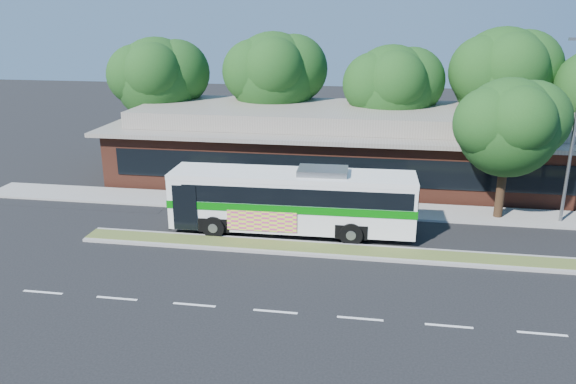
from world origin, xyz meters
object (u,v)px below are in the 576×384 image
Objects in this scene: lamp_post at (574,127)px; sidewalk_tree at (515,125)px; transit_bus at (293,197)px; sedan at (222,175)px.

lamp_post is 2.62m from sidewalk_tree.
transit_bus is 8.79m from sedan.
lamp_post is at bearing -6.96° from sidewalk_tree.
sedan is at bearing 127.44° from transit_bus.
sidewalk_tree is (10.50, 3.69, 3.06)m from transit_bus.
sedan is (-18.56, 3.43, -4.19)m from lamp_post.
sidewalk_tree is (-2.61, 0.32, -0.03)m from lamp_post.
sedan is at bearing 169.54° from lamp_post.
transit_bus is (-13.11, -3.37, -3.09)m from lamp_post.
sedan is 16.78m from sidewalk_tree.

